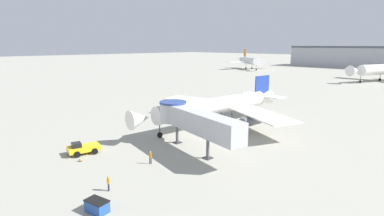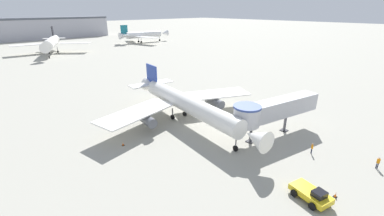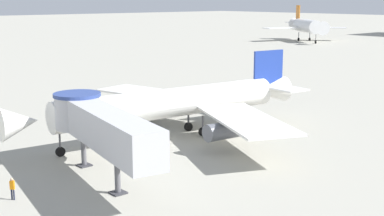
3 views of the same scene
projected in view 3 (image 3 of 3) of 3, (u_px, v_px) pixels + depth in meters
ground_plane at (163, 139)px, 55.09m from camera, size 800.00×800.00×0.00m
main_airplane at (178, 103)px, 55.58m from camera, size 31.81×33.33×8.36m
jet_bridge at (98, 124)px, 42.07m from camera, size 16.81×6.24×6.24m
traffic_cone_port_wing at (109, 114)px, 65.43m from camera, size 0.37×0.37×0.62m
ground_crew_wing_walker at (12, 187)px, 38.36m from camera, size 0.36×0.34×1.66m
background_jet_orange_tail at (306, 26)px, 178.86m from camera, size 25.94×25.54×11.87m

